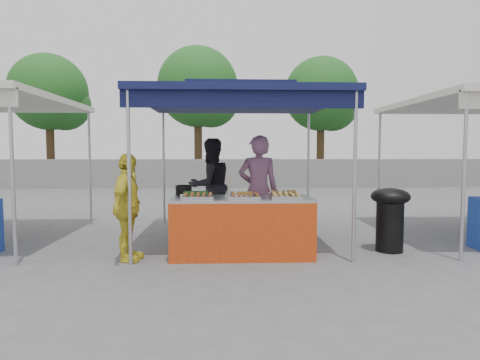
{
  "coord_description": "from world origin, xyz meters",
  "views": [
    {
      "loc": [
        -0.25,
        -5.8,
        1.5
      ],
      "look_at": [
        0.0,
        0.6,
        1.05
      ],
      "focal_mm": 30.0,
      "sensor_mm": 36.0,
      "label": 1
    }
  ],
  "objects_px": {
    "cooking_pot": "(184,190)",
    "customer_person": "(128,207)",
    "wok_burner": "(390,214)",
    "helper_man": "(211,186)",
    "vendor_woman": "(258,190)",
    "vendor_table": "(242,227)"
  },
  "relations": [
    {
      "from": "cooking_pot",
      "to": "customer_person",
      "type": "bearing_deg",
      "value": -140.67
    },
    {
      "from": "wok_burner",
      "to": "cooking_pot",
      "type": "bearing_deg",
      "value": -170.74
    },
    {
      "from": "helper_man",
      "to": "customer_person",
      "type": "relative_size",
      "value": 1.18
    },
    {
      "from": "vendor_woman",
      "to": "wok_burner",
      "type": "bearing_deg",
      "value": 164.18
    },
    {
      "from": "wok_burner",
      "to": "helper_man",
      "type": "height_order",
      "value": "helper_man"
    },
    {
      "from": "vendor_table",
      "to": "helper_man",
      "type": "bearing_deg",
      "value": 107.1
    },
    {
      "from": "cooking_pot",
      "to": "wok_burner",
      "type": "relative_size",
      "value": 0.25
    },
    {
      "from": "wok_burner",
      "to": "customer_person",
      "type": "relative_size",
      "value": 0.65
    },
    {
      "from": "vendor_table",
      "to": "wok_burner",
      "type": "distance_m",
      "value": 2.25
    },
    {
      "from": "vendor_table",
      "to": "cooking_pot",
      "type": "bearing_deg",
      "value": 156.66
    },
    {
      "from": "vendor_woman",
      "to": "customer_person",
      "type": "relative_size",
      "value": 1.19
    },
    {
      "from": "wok_burner",
      "to": "vendor_woman",
      "type": "bearing_deg",
      "value": 176.89
    },
    {
      "from": "wok_burner",
      "to": "vendor_woman",
      "type": "distance_m",
      "value": 2.05
    },
    {
      "from": "helper_man",
      "to": "cooking_pot",
      "type": "bearing_deg",
      "value": 42.35
    },
    {
      "from": "wok_burner",
      "to": "customer_person",
      "type": "height_order",
      "value": "customer_person"
    },
    {
      "from": "cooking_pot",
      "to": "vendor_woman",
      "type": "relative_size",
      "value": 0.14
    },
    {
      "from": "wok_burner",
      "to": "customer_person",
      "type": "bearing_deg",
      "value": -161.38
    },
    {
      "from": "cooking_pot",
      "to": "vendor_woman",
      "type": "xyz_separation_m",
      "value": [
        1.16,
        0.36,
        -0.04
      ]
    },
    {
      "from": "vendor_table",
      "to": "customer_person",
      "type": "height_order",
      "value": "customer_person"
    },
    {
      "from": "vendor_woman",
      "to": "customer_person",
      "type": "bearing_deg",
      "value": 26.85
    },
    {
      "from": "vendor_table",
      "to": "vendor_woman",
      "type": "relative_size",
      "value": 1.13
    },
    {
      "from": "vendor_table",
      "to": "wok_burner",
      "type": "relative_size",
      "value": 2.06
    }
  ]
}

